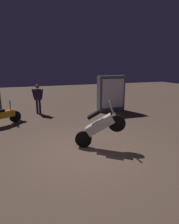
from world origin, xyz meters
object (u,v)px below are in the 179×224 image
Objects in this scene: person_rider_beside at (38,97)px; motorcycle_white_foreground at (100,126)px; kiosk_billboard at (111,94)px; motorcycle_orange_parked_left at (4,116)px.

motorcycle_white_foreground is at bearing -141.66° from person_rider_beside.
person_rider_beside is 0.79× the size of kiosk_billboard.
kiosk_billboard is (5.83, 0.80, 0.61)m from motorcycle_orange_parked_left.
person_rider_beside is (-1.46, 5.39, 0.24)m from motorcycle_white_foreground.
motorcycle_white_foreground reaches higher than motorcycle_orange_parked_left.
motorcycle_orange_parked_left is 0.88× the size of person_rider_beside.
person_rider_beside is at bearing -10.79° from kiosk_billboard.
kiosk_billboard reaches higher than person_rider_beside.
motorcycle_white_foreground is at bearing 60.12° from kiosk_billboard.
motorcycle_white_foreground is 4.93m from motorcycle_orange_parked_left.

